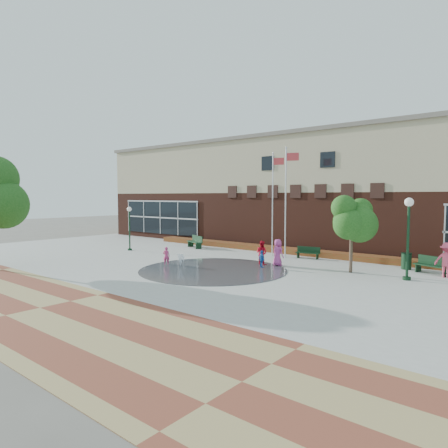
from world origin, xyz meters
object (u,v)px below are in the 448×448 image
Objects in this scene: child_splash at (166,256)px; flagpole_left at (273,199)px; flagpole_right at (286,196)px; bench_left at (195,244)px; trash_can at (406,261)px.

flagpole_left is at bearing -149.13° from child_splash.
flagpole_right is 9.35m from bench_left.
child_splash is (-3.04, -7.33, -3.48)m from flagpole_left.
trash_can is (8.77, 0.45, -3.56)m from flagpole_left.
flagpole_right is at bearing -157.19° from child_splash.
flagpole_right reaches higher than bench_left.
flagpole_left is at bearing 149.72° from flagpole_right.
bench_left is at bearing -177.50° from trash_can.
child_splash is at bearing -35.44° from bench_left.
bench_left is at bearing 165.37° from flagpole_left.
flagpole_right is 9.05m from child_splash.
child_splash is (4.29, -7.08, 0.25)m from bench_left.
flagpole_right is 3.69× the size of bench_left.
flagpole_right is 6.63× the size of child_splash.
flagpole_right reaches higher than trash_can.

